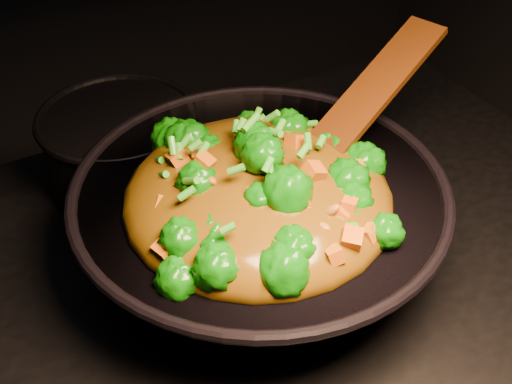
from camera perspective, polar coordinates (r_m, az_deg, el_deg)
wok at (r=0.84m, az=0.32°, el=-2.99°), size 0.48×0.48×0.13m
stir_fry at (r=0.74m, az=0.18°, el=2.40°), size 0.41×0.41×0.11m
spatula at (r=0.82m, az=8.30°, el=6.50°), size 0.34×0.16×0.15m
back_pot at (r=1.00m, az=-11.76°, el=3.72°), size 0.28×0.28×0.13m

